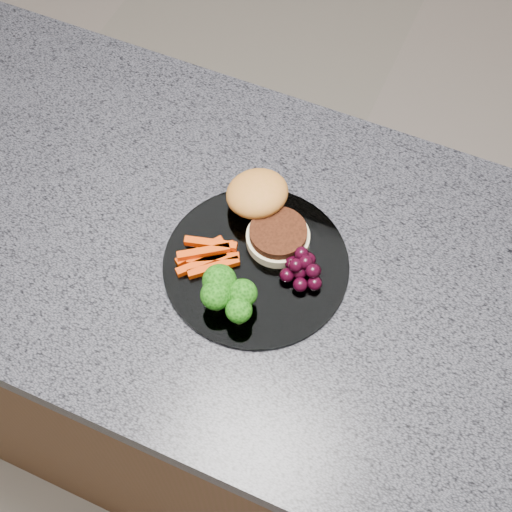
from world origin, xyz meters
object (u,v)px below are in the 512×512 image
(plate, at_px, (256,264))
(burger, at_px, (264,210))
(grape_bunch, at_px, (303,269))
(island_cabinet, at_px, (214,359))

(plate, height_order, burger, burger)
(plate, bearing_deg, burger, 104.80)
(plate, xyz_separation_m, grape_bunch, (0.07, 0.01, 0.02))
(burger, bearing_deg, grape_bunch, -12.97)
(burger, bearing_deg, island_cabinet, -118.08)
(island_cabinet, height_order, grape_bunch, grape_bunch)
(plate, bearing_deg, grape_bunch, 8.10)
(island_cabinet, height_order, burger, burger)
(island_cabinet, xyz_separation_m, grape_bunch, (0.16, -0.00, 0.49))
(plate, relative_size, grape_bunch, 4.20)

